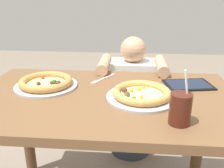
# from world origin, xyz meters

# --- Properties ---
(dining_table) EXTENTS (1.28, 0.77, 0.75)m
(dining_table) POSITION_xyz_m (0.00, 0.00, 0.63)
(dining_table) COLOR brown
(dining_table) RESTS_ON ground
(pizza_near) EXTENTS (0.33, 0.33, 0.05)m
(pizza_near) POSITION_xyz_m (0.17, -0.02, 0.77)
(pizza_near) COLOR #B7B7BC
(pizza_near) RESTS_ON dining_table
(pizza_far) EXTENTS (0.32, 0.32, 0.05)m
(pizza_far) POSITION_xyz_m (-0.32, 0.09, 0.77)
(pizza_far) COLOR #B7B7BC
(pizza_far) RESTS_ON dining_table
(drink_cup_colored) EXTENTS (0.08, 0.08, 0.21)m
(drink_cup_colored) POSITION_xyz_m (0.31, -0.24, 0.81)
(drink_cup_colored) COLOR #4C1E14
(drink_cup_colored) RESTS_ON dining_table
(fork) EXTENTS (0.12, 0.18, 0.00)m
(fork) POSITION_xyz_m (-0.04, 0.23, 0.75)
(fork) COLOR silver
(fork) RESTS_ON dining_table
(tablet) EXTENTS (0.27, 0.21, 0.01)m
(tablet) POSITION_xyz_m (0.43, 0.17, 0.75)
(tablet) COLOR black
(tablet) RESTS_ON dining_table
(diner_seated) EXTENTS (0.43, 0.53, 0.92)m
(diner_seated) POSITION_xyz_m (0.13, 0.64, 0.41)
(diner_seated) COLOR #333847
(diner_seated) RESTS_ON ground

